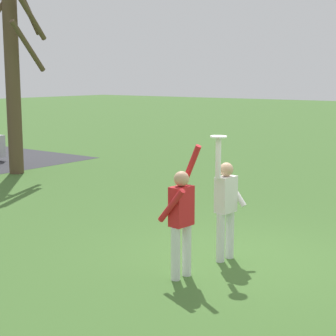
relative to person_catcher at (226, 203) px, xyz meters
The scene contains 6 objects.
ground_plane 1.01m from the person_catcher, 40.95° to the right, with size 120.00×120.00×0.00m, color #426B2D.
person_catcher is the anchor object (origin of this frame).
person_defender 1.12m from the person_catcher, behind, with size 0.57×0.49×2.04m.
frisbee_disc 1.13m from the person_catcher, behind, with size 0.27×0.27×0.02m, color white.
bare_tree_tall 10.44m from the person_catcher, 71.16° to the left, with size 1.97×1.99×6.32m.
field_cone_orange 2.64m from the person_catcher, 52.63° to the left, with size 0.26×0.26×0.32m, color orange.
Camera 1 is at (-7.88, -4.46, 3.04)m, focal length 59.42 mm.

